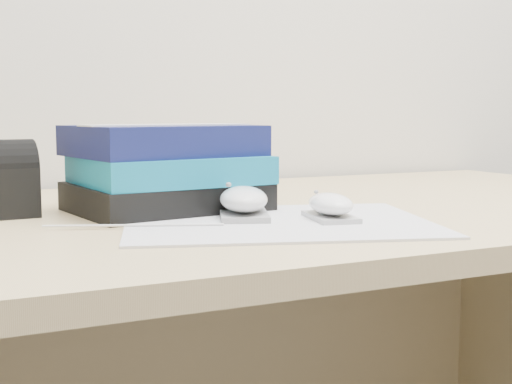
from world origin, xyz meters
name	(u,v)px	position (x,y,z in m)	size (l,w,h in m)	color
desk	(227,347)	(0.00, 1.64, 0.50)	(1.60, 0.80, 0.73)	tan
mousepad	(277,222)	(-0.02, 1.43, 0.73)	(0.39, 0.30, 0.00)	#A09FA7
mouse_rear	(244,202)	(-0.05, 1.47, 0.75)	(0.10, 0.13, 0.05)	gray
mouse_front	(331,206)	(0.05, 1.41, 0.75)	(0.07, 0.10, 0.04)	#A0A0A2
usb_cable	(134,225)	(-0.20, 1.46, 0.73)	(0.00, 0.00, 0.22)	silver
book_stack	(166,169)	(-0.11, 1.60, 0.79)	(0.28, 0.24, 0.13)	black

